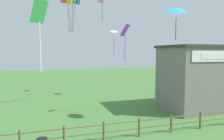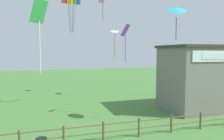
{
  "view_description": "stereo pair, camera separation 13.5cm",
  "coord_description": "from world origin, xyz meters",
  "px_view_note": "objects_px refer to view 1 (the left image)",
  "views": [
    {
      "loc": [
        -4.54,
        -6.5,
        5.34
      ],
      "look_at": [
        0.0,
        7.68,
        4.08
      ],
      "focal_mm": 35.0,
      "sensor_mm": 36.0,
      "label": 1
    },
    {
      "loc": [
        -4.41,
        -6.54,
        5.34
      ],
      "look_at": [
        0.0,
        7.68,
        4.08
      ],
      "focal_mm": 35.0,
      "sensor_mm": 36.0,
      "label": 2
    }
  ],
  "objects_px": {
    "kite_white_delta": "(114,33)",
    "kite_purple_streamer": "(125,35)",
    "kite_green_diamond": "(39,19)",
    "seaside_building": "(201,77)",
    "kite_pink_diamond": "(102,1)",
    "kite_cyan_delta": "(176,10)"
  },
  "relations": [
    {
      "from": "kite_cyan_delta",
      "to": "kite_white_delta",
      "type": "relative_size",
      "value": 0.76
    },
    {
      "from": "seaside_building",
      "to": "kite_pink_diamond",
      "type": "distance_m",
      "value": 11.75
    },
    {
      "from": "kite_cyan_delta",
      "to": "kite_pink_diamond",
      "type": "distance_m",
      "value": 7.92
    },
    {
      "from": "kite_white_delta",
      "to": "kite_purple_streamer",
      "type": "distance_m",
      "value": 7.93
    },
    {
      "from": "kite_green_diamond",
      "to": "kite_cyan_delta",
      "type": "distance_m",
      "value": 9.53
    },
    {
      "from": "kite_purple_streamer",
      "to": "seaside_building",
      "type": "bearing_deg",
      "value": -0.18
    },
    {
      "from": "kite_green_diamond",
      "to": "kite_white_delta",
      "type": "xyz_separation_m",
      "value": [
        8.14,
        11.63,
        0.44
      ]
    },
    {
      "from": "kite_green_diamond",
      "to": "kite_purple_streamer",
      "type": "bearing_deg",
      "value": 30.84
    },
    {
      "from": "seaside_building",
      "to": "kite_cyan_delta",
      "type": "relative_size",
      "value": 2.88
    },
    {
      "from": "seaside_building",
      "to": "kite_white_delta",
      "type": "relative_size",
      "value": 2.19
    },
    {
      "from": "kite_green_diamond",
      "to": "kite_pink_diamond",
      "type": "distance_m",
      "value": 10.13
    },
    {
      "from": "kite_pink_diamond",
      "to": "kite_purple_streamer",
      "type": "relative_size",
      "value": 0.85
    },
    {
      "from": "seaside_building",
      "to": "kite_white_delta",
      "type": "bearing_deg",
      "value": 127.85
    },
    {
      "from": "kite_cyan_delta",
      "to": "kite_purple_streamer",
      "type": "bearing_deg",
      "value": 134.72
    },
    {
      "from": "kite_cyan_delta",
      "to": "kite_purple_streamer",
      "type": "height_order",
      "value": "kite_cyan_delta"
    },
    {
      "from": "seaside_building",
      "to": "kite_pink_diamond",
      "type": "bearing_deg",
      "value": 155.12
    },
    {
      "from": "kite_green_diamond",
      "to": "kite_purple_streamer",
      "type": "distance_m",
      "value": 7.64
    },
    {
      "from": "seaside_building",
      "to": "kite_cyan_delta",
      "type": "xyz_separation_m",
      "value": [
        -4.77,
        -2.84,
        5.33
      ]
    },
    {
      "from": "seaside_building",
      "to": "kite_green_diamond",
      "type": "height_order",
      "value": "kite_green_diamond"
    },
    {
      "from": "kite_green_diamond",
      "to": "kite_white_delta",
      "type": "height_order",
      "value": "kite_green_diamond"
    },
    {
      "from": "kite_cyan_delta",
      "to": "kite_purple_streamer",
      "type": "relative_size",
      "value": 0.82
    },
    {
      "from": "kite_white_delta",
      "to": "kite_purple_streamer",
      "type": "relative_size",
      "value": 1.08
    }
  ]
}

